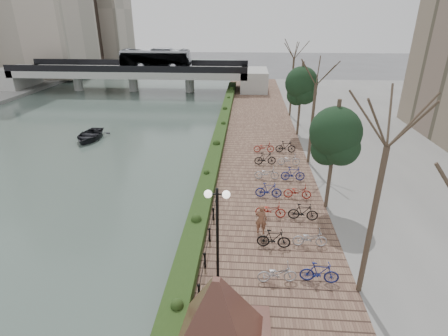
# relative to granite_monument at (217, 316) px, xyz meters

# --- Properties ---
(ground) EXTENTS (220.00, 220.00, 0.00)m
(ground) POSITION_rel_granite_monument_xyz_m (-2.32, 1.25, -2.06)
(ground) COLOR #59595B
(ground) RESTS_ON ground
(river_water) EXTENTS (30.00, 130.00, 0.02)m
(river_water) POSITION_rel_granite_monument_xyz_m (-17.32, 26.25, -2.05)
(river_water) COLOR #405049
(river_water) RESTS_ON ground
(promenade) EXTENTS (8.00, 75.00, 0.50)m
(promenade) POSITION_rel_granite_monument_xyz_m (1.68, 18.75, -1.81)
(promenade) COLOR brown
(promenade) RESTS_ON ground
(hedge) EXTENTS (1.10, 56.00, 0.60)m
(hedge) POSITION_rel_granite_monument_xyz_m (-1.72, 21.25, -1.26)
(hedge) COLOR #203814
(hedge) RESTS_ON promenade
(chain_fence) EXTENTS (0.10, 14.10, 0.70)m
(chain_fence) POSITION_rel_granite_monument_xyz_m (-0.92, 3.25, -1.21)
(chain_fence) COLOR black
(chain_fence) RESTS_ON promenade
(granite_monument) EXTENTS (5.89, 5.89, 3.08)m
(granite_monument) POSITION_rel_granite_monument_xyz_m (0.00, 0.00, 0.00)
(granite_monument) COLOR #47291E
(granite_monument) RESTS_ON promenade
(lamppost) EXTENTS (1.02, 0.32, 4.52)m
(lamppost) POSITION_rel_granite_monument_xyz_m (-0.26, 3.35, 1.72)
(lamppost) COLOR black
(lamppost) RESTS_ON promenade
(pedestrian) EXTENTS (0.67, 0.50, 1.67)m
(pedestrian) POSITION_rel_granite_monument_xyz_m (1.68, 7.20, -0.72)
(pedestrian) COLOR brown
(pedestrian) RESTS_ON promenade
(bicycle_parking) EXTENTS (2.40, 17.32, 1.00)m
(bicycle_parking) POSITION_rel_granite_monument_xyz_m (3.17, 11.29, -1.09)
(bicycle_parking) COLOR #A7A7AC
(bicycle_parking) RESTS_ON promenade
(street_trees) EXTENTS (3.20, 37.12, 6.80)m
(street_trees) POSITION_rel_granite_monument_xyz_m (5.68, 13.94, 1.62)
(street_trees) COLOR #3D2D24
(street_trees) RESTS_ON promenade
(bridge) EXTENTS (36.00, 10.77, 6.50)m
(bridge) POSITION_rel_granite_monument_xyz_m (-16.52, 46.25, 1.31)
(bridge) COLOR #ACABA6
(bridge) RESTS_ON ground
(boat) EXTENTS (3.15, 4.37, 0.90)m
(boat) POSITION_rel_granite_monument_xyz_m (-14.36, 22.63, -1.59)
(boat) COLOR black
(boat) RESTS_ON river_water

